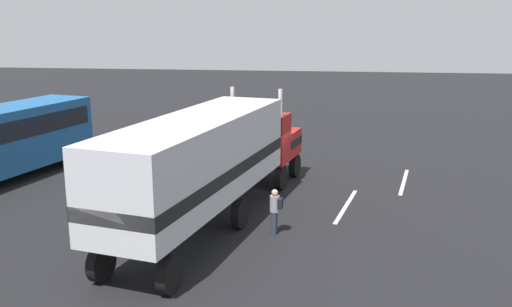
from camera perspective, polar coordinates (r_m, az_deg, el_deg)
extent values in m
plane|color=black|center=(25.19, 1.17, -3.34)|extent=(120.00, 120.00, 0.00)
cube|color=silver|center=(22.77, 9.27, -5.36)|extent=(4.34, 1.06, 0.01)
cube|color=silver|center=(26.71, 15.00, -2.82)|extent=(4.35, 0.97, 0.01)
cube|color=#B21919|center=(26.37, 1.58, 1.23)|extent=(2.27, 2.82, 1.20)
cube|color=#B21919|center=(24.78, 0.43, 1.63)|extent=(1.88, 2.73, 2.20)
cube|color=silver|center=(27.24, 2.20, 1.63)|extent=(0.51, 2.07, 1.08)
cube|color=black|center=(26.36, 1.58, 1.36)|extent=(2.28, 2.85, 0.36)
cylinder|color=silver|center=(24.55, -2.42, 2.93)|extent=(0.18, 0.18, 3.40)
cylinder|color=silver|center=(23.81, 2.49, 2.60)|extent=(0.18, 0.18, 3.40)
cube|color=silver|center=(18.94, -5.96, -0.46)|extent=(10.81, 4.69, 2.80)
cube|color=black|center=(19.04, -5.93, -1.69)|extent=(10.82, 4.73, 0.44)
cylinder|color=silver|center=(25.89, -1.98, -0.70)|extent=(1.40, 0.89, 0.64)
cylinder|color=black|center=(27.26, -0.43, -0.84)|extent=(1.14, 0.52, 1.10)
cylinder|color=black|center=(26.60, 4.02, -1.23)|extent=(1.14, 0.52, 1.10)
cylinder|color=black|center=(25.19, -2.24, -2.05)|extent=(1.14, 0.52, 1.10)
cylinder|color=black|center=(24.48, 2.54, -2.52)|extent=(1.14, 0.52, 1.10)
cylinder|color=black|center=(20.89, -7.35, -5.46)|extent=(1.14, 0.52, 1.10)
cylinder|color=black|center=(20.02, -1.70, -6.19)|extent=(1.14, 0.52, 1.10)
cylinder|color=black|center=(16.73, -15.67, -10.81)|extent=(1.14, 0.52, 1.10)
cylinder|color=black|center=(15.63, -8.92, -12.23)|extent=(1.14, 0.52, 1.10)
cylinder|color=#2D3347|center=(19.47, 1.88, -7.21)|extent=(0.18, 0.18, 0.82)
cylinder|color=#2D3347|center=(19.61, 1.97, -7.06)|extent=(0.18, 0.18, 0.82)
cylinder|color=gray|center=(19.31, 1.94, -5.19)|extent=(0.34, 0.34, 0.58)
sphere|color=tan|center=(19.18, 1.95, -4.05)|extent=(0.23, 0.23, 0.23)
cube|color=black|center=(19.26, 2.52, -5.16)|extent=(0.28, 0.19, 0.36)
cylinder|color=black|center=(31.73, -21.36, 0.18)|extent=(1.04, 0.50, 1.00)
cylinder|color=black|center=(30.27, -18.20, -0.17)|extent=(1.04, 0.50, 1.00)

